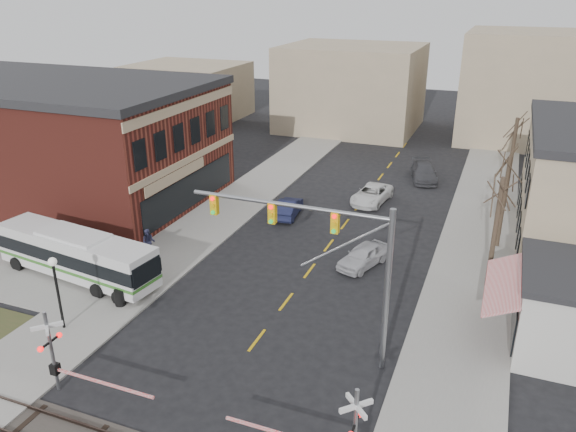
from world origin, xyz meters
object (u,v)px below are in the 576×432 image
object	(u,v)px
car_a	(363,256)
pedestrian_near	(119,277)
car_c	(372,194)
transit_bus	(76,254)
rr_crossing_west	(60,355)
pedestrian_far	(149,242)
car_d	(424,172)
car_b	(288,207)
trash_bin	(120,297)
traffic_signal_mast	(330,248)
street_lamp	(55,278)

from	to	relation	value
car_a	pedestrian_near	distance (m)	15.00
car_a	car_c	xyz separation A→B (m)	(-2.19, 11.24, -0.02)
transit_bus	pedestrian_near	xyz separation A→B (m)	(3.49, -0.62, -0.56)
rr_crossing_west	car_a	xyz separation A→B (m)	(9.20, 16.56, -1.26)
rr_crossing_west	pedestrian_far	size ratio (longest dim) A/B	3.13
transit_bus	pedestrian_near	size ratio (longest dim) A/B	5.93
car_d	pedestrian_far	xyz separation A→B (m)	(-14.43, -22.51, 0.28)
car_c	car_d	bearing A→B (deg)	74.59
transit_bus	car_b	size ratio (longest dim) A/B	2.72
car_c	car_d	world-z (taller)	car_d
pedestrian_far	transit_bus	bearing A→B (deg)	-140.39
car_d	car_a	bearing A→B (deg)	-108.11
trash_bin	pedestrian_far	xyz separation A→B (m)	(-2.16, 5.97, 0.43)
transit_bus	traffic_signal_mast	distance (m)	17.05
transit_bus	car_c	world-z (taller)	transit_bus
street_lamp	car_b	distance (m)	19.63
car_a	pedestrian_near	xyz separation A→B (m)	(-12.27, -8.61, 0.37)
transit_bus	trash_bin	size ratio (longest dim) A/B	12.27
car_a	pedestrian_near	bearing A→B (deg)	-124.98
rr_crossing_west	street_lamp	bearing A→B (deg)	132.71
car_b	pedestrian_far	distance (m)	11.56
street_lamp	pedestrian_far	world-z (taller)	street_lamp
pedestrian_far	trash_bin	bearing A→B (deg)	-92.22
traffic_signal_mast	car_a	distance (m)	10.94
rr_crossing_west	car_a	size ratio (longest dim) A/B	1.34
transit_bus	car_d	distance (m)	31.46
rr_crossing_west	pedestrian_near	xyz separation A→B (m)	(-3.07, 7.95, -0.89)
transit_bus	pedestrian_near	distance (m)	3.59
car_d	pedestrian_far	bearing A→B (deg)	-138.00
trash_bin	car_d	world-z (taller)	car_d
car_b	car_d	world-z (taller)	car_d
traffic_signal_mast	trash_bin	xyz separation A→B (m)	(-12.07, -0.10, -5.14)
rr_crossing_west	pedestrian_far	world-z (taller)	rr_crossing_west
traffic_signal_mast	pedestrian_far	distance (m)	16.09
car_a	car_d	xyz separation A→B (m)	(0.90, 18.68, 0.02)
traffic_signal_mast	car_c	xyz separation A→B (m)	(-2.89, 20.94, -5.03)
pedestrian_near	transit_bus	bearing A→B (deg)	79.65
street_lamp	car_d	size ratio (longest dim) A/B	0.80
traffic_signal_mast	car_c	distance (m)	21.73
trash_bin	car_c	distance (m)	22.96
rr_crossing_west	trash_bin	world-z (taller)	rr_crossing_west
car_a	pedestrian_far	distance (m)	14.06
pedestrian_near	car_c	bearing A→B (deg)	-27.19
pedestrian_near	car_b	bearing A→B (deg)	-18.28
car_a	car_b	distance (m)	9.64
car_b	street_lamp	bearing A→B (deg)	66.87
trash_bin	car_d	size ratio (longest dim) A/B	0.18
car_c	car_a	bearing A→B (deg)	-71.79
car_c	car_d	distance (m)	8.06
trash_bin	car_b	distance (m)	16.31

